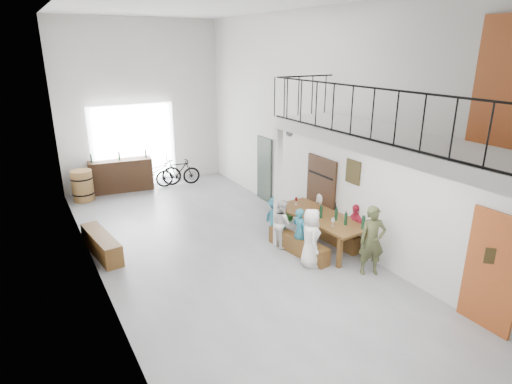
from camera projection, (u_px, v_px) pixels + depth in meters
floor at (221, 250)px, 10.21m from camera, size 12.00×12.00×0.00m
room_walls at (216, 99)px, 9.06m from camera, size 12.00×12.00×12.00m
gateway_portal at (134, 146)px, 14.45m from camera, size 2.80×0.08×2.80m
right_wall_decor at (366, 184)px, 9.38m from camera, size 0.07×8.28×5.07m
balcony at (392, 144)px, 7.62m from camera, size 1.52×5.62×4.00m
tasting_table at (321, 219)px, 10.21m from camera, size 1.23×2.53×0.79m
bench_inner at (298, 245)px, 9.98m from camera, size 0.53×1.82×0.41m
bench_wall at (330, 233)px, 10.62m from camera, size 0.35×1.87×0.43m
tableware at (327, 214)px, 9.89m from camera, size 0.42×1.69×0.35m
side_bench at (101, 244)px, 9.92m from camera, size 0.62×1.84×0.51m
oak_barrel at (83, 186)px, 13.34m from camera, size 0.66×0.66×0.98m
serving_counter at (121, 175)px, 14.22m from camera, size 2.07×0.81×1.07m
counter_bottles at (119, 156)px, 14.00m from camera, size 1.77×0.29×0.28m
guest_left_a at (311, 238)px, 9.29m from camera, size 0.65×0.77×1.33m
guest_left_b at (300, 232)px, 9.84m from camera, size 0.33×0.45×1.13m
guest_left_c at (282, 223)px, 10.26m from camera, size 0.52×0.63×1.18m
guest_left_d at (276, 219)px, 10.57m from camera, size 0.51×0.78×1.13m
guest_right_a at (355, 228)px, 10.01m from camera, size 0.43×0.73×1.17m
guest_right_b at (337, 219)px, 10.72m from camera, size 0.60×0.98×1.01m
guest_right_c at (321, 212)px, 11.07m from camera, size 0.45×0.58×1.06m
host_standing at (372, 241)px, 8.92m from camera, size 0.66×0.56×1.52m
potted_plant at (290, 213)px, 11.87m from camera, size 0.47×0.44×0.44m
bicycle_near at (152, 172)px, 14.67m from camera, size 2.08×1.21×1.03m
bicycle_far at (178, 172)px, 14.79m from camera, size 1.59×0.62×0.93m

